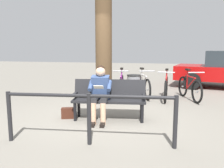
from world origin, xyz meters
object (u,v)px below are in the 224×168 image
Objects in this scene: tree_trunk at (104,50)px; bicycle_purple at (189,88)px; bicycle_green at (121,86)px; bicycle_black at (166,88)px; handbag at (68,113)px; bicycle_red at (143,86)px; person_reading at (100,90)px; litter_bin at (134,89)px; bench at (109,96)px.

tree_trunk is 2.88m from bicycle_purple.
bicycle_black is at bearing 80.89° from bicycle_green.
handbag is at bearing -65.45° from bicycle_purple.
bicycle_red is 0.95× the size of bicycle_green.
person_reading is 0.74× the size of bicycle_purple.
person_reading is 3.37m from bicycle_purple.
bicycle_red is (-0.18, -0.98, -0.05)m from litter_bin.
bench is 1.03× the size of bicycle_red.
bicycle_black is 1.00× the size of bicycle_green.
bench reaches higher than litter_bin.
bicycle_green is at bearing -93.44° from bench.
bicycle_green is (0.17, -2.37, -0.15)m from bench.
bicycle_red is (-0.68, -2.72, -0.31)m from person_reading.
litter_bin is (-1.24, -1.76, 0.29)m from handbag.
person_reading is at bearing -178.92° from handbag.
handbag is 0.19× the size of bicycle_purple.
handbag is 3.09m from bicycle_red.
bench is 3.11m from bicycle_purple.
tree_trunk is 1.87m from bicycle_red.
person_reading reaches higher than litter_bin.
litter_bin is at bearing -30.60° from bicycle_red.
bicycle_purple and bicycle_green have the same top height.
litter_bin is at bearing -113.49° from person_reading.
litter_bin is 0.51× the size of bicycle_purple.
bench is 2.00× the size of litter_bin.
person_reading is 1.83m from litter_bin.
litter_bin is at bearing -125.29° from handbag.
handbag is at bearing -23.12° from bicycle_green.
tree_trunk is 3.69× the size of litter_bin.
handbag is 0.18× the size of bicycle_green.
litter_bin is (-0.50, -1.74, -0.25)m from person_reading.
handbag is at bearing -47.73° from bicycle_red.
bicycle_black is (0.70, 0.11, 0.00)m from bicycle_purple.
person_reading is 0.71× the size of bicycle_black.
bicycle_purple is 0.96× the size of bicycle_green.
person_reading is 0.72× the size of bicycle_green.
bicycle_green reaches higher than litter_bin.
bicycle_black is (-1.76, -0.82, -1.17)m from tree_trunk.
handbag is 3.88m from bicycle_purple.
bench is at bearing 77.73° from litter_bin.
bicycle_purple is (-2.46, -0.94, -1.17)m from tree_trunk.
bicycle_purple is at bearing -137.19° from handbag.
bicycle_purple is at bearing -151.26° from litter_bin.
bicycle_green is at bearing -89.88° from bicycle_black.
person_reading reaches higher than handbag.
bench is 2.59m from bicycle_red.
handbag is 2.68m from bicycle_green.
bicycle_green is at bearing -111.97° from tree_trunk.
bicycle_purple is (-1.94, -2.43, -0.15)m from bench.
person_reading is 2.82m from bicycle_red.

